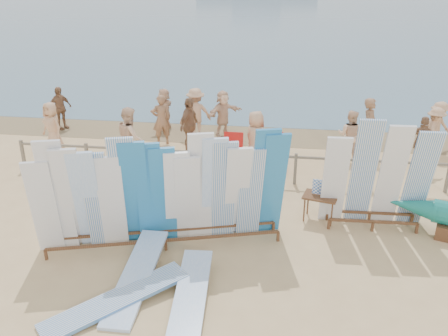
# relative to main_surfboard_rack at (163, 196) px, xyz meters

# --- Properties ---
(ground) EXTENTS (160.00, 160.00, 0.00)m
(ground) POSITION_rel_main_surfboard_rack_xyz_m (0.75, 0.58, -1.19)
(ground) COLOR #D8B57C
(ground) RESTS_ON ground
(wet_sand_strip) EXTENTS (40.00, 2.60, 0.01)m
(wet_sand_strip) POSITION_rel_main_surfboard_rack_xyz_m (0.75, 7.78, -1.19)
(wet_sand_strip) COLOR olive
(wet_sand_strip) RESTS_ON ground
(fence) EXTENTS (12.08, 0.08, 0.90)m
(fence) POSITION_rel_main_surfboard_rack_xyz_m (0.75, 3.58, -0.55)
(fence) COLOR #756A59
(fence) RESTS_ON ground
(main_surfboard_rack) EXTENTS (5.19, 2.06, 2.63)m
(main_surfboard_rack) POSITION_rel_main_surfboard_rack_xyz_m (0.00, 0.00, 0.00)
(main_surfboard_rack) COLOR brown
(main_surfboard_rack) RESTS_ON ground
(side_surfboard_rack) EXTENTS (2.39, 0.81, 2.68)m
(side_surfboard_rack) POSITION_rel_main_surfboard_rack_xyz_m (4.52, 1.43, 0.03)
(side_surfboard_rack) COLOR brown
(side_surfboard_rack) RESTS_ON ground
(vendor_table) EXTENTS (0.89, 0.72, 1.03)m
(vendor_table) POSITION_rel_main_surfboard_rack_xyz_m (3.33, 1.59, -0.84)
(vendor_table) COLOR brown
(vendor_table) RESTS_ON ground
(flat_board_a) EXTENTS (0.58, 2.69, 0.37)m
(flat_board_a) POSITION_rel_main_surfboard_rack_xyz_m (-0.20, -1.39, -1.19)
(flat_board_a) COLOR #98C1F4
(flat_board_a) RESTS_ON ground
(flat_board_b) EXTENTS (0.75, 2.73, 0.31)m
(flat_board_b) POSITION_rel_main_surfboard_rack_xyz_m (0.93, -1.93, -1.19)
(flat_board_b) COLOR #98C1F4
(flat_board_b) RESTS_ON ground
(flat_board_e) EXTENTS (2.33, 2.28, 0.25)m
(flat_board_e) POSITION_rel_main_surfboard_rack_xyz_m (-0.36, -2.09, -1.19)
(flat_board_e) COLOR white
(flat_board_e) RESTS_ON ground
(beach_chair_left) EXTENTS (0.72, 0.74, 0.95)m
(beach_chair_left) POSITION_rel_main_surfboard_rack_xyz_m (0.48, 4.18, -0.91)
(beach_chair_left) COLOR red
(beach_chair_left) RESTS_ON ground
(beach_chair_right) EXTENTS (0.59, 0.62, 0.94)m
(beach_chair_right) POSITION_rel_main_surfboard_rack_xyz_m (0.86, 4.83, -0.91)
(beach_chair_right) COLOR red
(beach_chair_right) RESTS_ON ground
(stroller) EXTENTS (0.80, 0.93, 1.08)m
(stroller) POSITION_rel_main_surfboard_rack_xyz_m (2.02, 4.65, -0.75)
(stroller) COLOR red
(stroller) RESTS_ON ground
(beachgoer_extra_1) EXTENTS (0.83, 1.01, 1.59)m
(beachgoer_extra_1) POSITION_rel_main_surfboard_rack_xyz_m (-5.87, 7.40, -0.39)
(beachgoer_extra_1) COLOR #8C6042
(beachgoer_extra_1) RESTS_ON ground
(beachgoer_6) EXTENTS (0.86, 0.87, 1.70)m
(beachgoer_6) POSITION_rel_main_surfboard_rack_xyz_m (1.56, 4.80, -0.34)
(beachgoer_6) COLOR tan
(beachgoer_6) RESTS_ON ground
(beachgoer_2) EXTENTS (0.79, 1.00, 1.85)m
(beachgoer_2) POSITION_rel_main_surfboard_rack_xyz_m (-2.11, 4.18, -0.26)
(beachgoer_2) COLOR beige
(beachgoer_2) RESTS_ON ground
(beachgoer_0) EXTENTS (0.89, 0.70, 1.64)m
(beachgoer_0) POSITION_rel_main_surfboard_rack_xyz_m (-5.05, 5.16, -0.37)
(beachgoer_0) COLOR tan
(beachgoer_0) RESTS_ON ground
(beachgoer_9) EXTENTS (1.10, 0.96, 1.62)m
(beachgoer_9) POSITION_rel_main_surfboard_rack_xyz_m (7.33, 6.99, -0.38)
(beachgoer_9) COLOR tan
(beachgoer_9) RESTS_ON ground
(beachgoer_1) EXTENTS (0.71, 0.60, 1.71)m
(beachgoer_1) POSITION_rel_main_surfboard_rack_xyz_m (-1.73, 6.28, -0.33)
(beachgoer_1) COLOR #8C6042
(beachgoer_1) RESTS_ON ground
(beachgoer_5) EXTENTS (1.36, 1.46, 1.63)m
(beachgoer_5) POSITION_rel_main_surfboard_rack_xyz_m (0.20, 7.50, -0.37)
(beachgoer_5) COLOR beige
(beachgoer_5) RESTS_ON ground
(beachgoer_extra_0) EXTENTS (0.62, 1.07, 1.56)m
(beachgoer_extra_0) POSITION_rel_main_surfboard_rack_xyz_m (7.10, 6.48, -0.41)
(beachgoer_extra_0) COLOR tan
(beachgoer_extra_0) RESTS_ON ground
(beachgoer_7) EXTENTS (0.64, 0.79, 1.89)m
(beachgoer_7) POSITION_rel_main_surfboard_rack_xyz_m (5.01, 6.04, -0.24)
(beachgoer_7) COLOR #8C6042
(beachgoer_7) RESTS_ON ground
(beachgoer_3) EXTENTS (1.22, 1.01, 1.78)m
(beachgoer_3) POSITION_rel_main_surfboard_rack_xyz_m (-0.71, 7.09, -0.30)
(beachgoer_3) COLOR tan
(beachgoer_3) RESTS_ON ground
(beachgoer_8) EXTENTS (0.85, 0.63, 1.59)m
(beachgoer_8) POSITION_rel_main_surfboard_rack_xyz_m (4.40, 5.69, -0.39)
(beachgoer_8) COLOR beige
(beachgoer_8) RESTS_ON ground
(beachgoer_4) EXTENTS (0.73, 1.14, 1.80)m
(beachgoer_4) POSITION_rel_main_surfboard_rack_xyz_m (-0.64, 5.65, -0.28)
(beachgoer_4) COLOR #8C6042
(beachgoer_4) RESTS_ON ground
(beachgoer_11) EXTENTS (0.77, 1.49, 1.53)m
(beachgoer_11) POSITION_rel_main_surfboard_rack_xyz_m (-2.05, 7.92, -0.42)
(beachgoer_11) COLOR beige
(beachgoer_11) RESTS_ON ground
(beachgoer_10) EXTENTS (1.03, 0.67, 1.63)m
(beachgoer_10) POSITION_rel_main_surfboard_rack_xyz_m (6.41, 5.15, -0.37)
(beachgoer_10) COLOR #8C6042
(beachgoer_10) RESTS_ON ground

